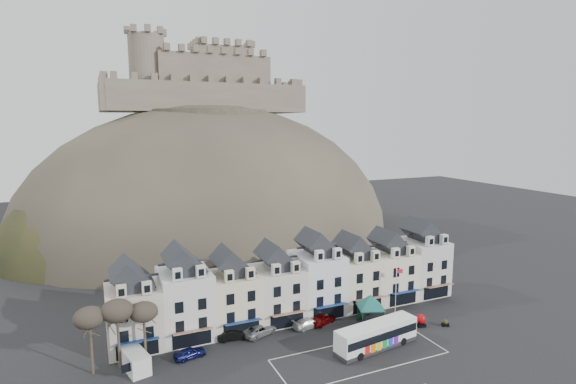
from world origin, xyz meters
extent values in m
plane|color=black|center=(0.00, 0.00, 0.00)|extent=(300.00, 300.00, 0.00)
cube|color=silver|center=(2.00, 1.25, 0.00)|extent=(22.00, 7.50, 0.01)
cube|color=beige|center=(-23.80, 16.00, 4.00)|extent=(6.80, 8.00, 8.00)
cube|color=#212329|center=(-23.80, 16.00, 9.20)|extent=(6.80, 5.76, 2.80)
cube|color=beige|center=(-25.30, 12.40, 8.90)|extent=(1.20, 0.80, 1.60)
cube|color=beige|center=(-22.30, 12.40, 8.90)|extent=(1.20, 0.80, 1.60)
cube|color=black|center=(-23.80, 11.97, 1.30)|extent=(5.10, 0.06, 2.20)
cube|color=navy|center=(-23.80, 11.30, 2.60)|extent=(5.10, 1.29, 0.43)
cube|color=silver|center=(-17.00, 16.00, 4.60)|extent=(6.80, 8.00, 9.20)
cube|color=#212329|center=(-17.00, 16.00, 10.40)|extent=(6.80, 5.76, 2.80)
cube|color=silver|center=(-18.50, 12.40, 10.10)|extent=(1.20, 0.80, 1.60)
cube|color=silver|center=(-15.50, 12.40, 10.10)|extent=(1.20, 0.80, 1.60)
cube|color=black|center=(-17.00, 11.97, 1.30)|extent=(5.10, 0.06, 2.20)
cube|color=maroon|center=(-17.00, 11.30, 2.60)|extent=(5.10, 1.29, 0.43)
cube|color=beige|center=(-10.20, 16.00, 4.00)|extent=(6.80, 8.00, 8.00)
cube|color=#212329|center=(-10.20, 16.00, 9.20)|extent=(6.80, 5.76, 2.80)
cube|color=beige|center=(-11.70, 12.40, 8.90)|extent=(1.20, 0.80, 1.60)
cube|color=beige|center=(-8.70, 12.40, 8.90)|extent=(1.20, 0.80, 1.60)
cube|color=black|center=(-10.20, 11.97, 1.30)|extent=(5.10, 0.06, 2.20)
cube|color=navy|center=(-10.20, 11.30, 2.60)|extent=(5.10, 1.29, 0.43)
cube|color=silver|center=(-3.40, 16.00, 4.00)|extent=(6.80, 8.00, 8.00)
cube|color=#212329|center=(-3.40, 16.00, 9.20)|extent=(6.80, 5.76, 2.80)
cube|color=silver|center=(-4.90, 12.40, 8.90)|extent=(1.20, 0.80, 1.60)
cube|color=silver|center=(-1.90, 12.40, 8.90)|extent=(1.20, 0.80, 1.60)
cube|color=black|center=(-3.40, 11.97, 1.30)|extent=(5.10, 0.06, 2.20)
cube|color=maroon|center=(-3.40, 11.30, 2.60)|extent=(5.10, 1.29, 0.43)
cube|color=white|center=(3.40, 16.00, 4.60)|extent=(6.80, 8.00, 9.20)
cube|color=#212329|center=(3.40, 16.00, 10.40)|extent=(6.80, 5.76, 2.80)
cube|color=white|center=(1.90, 12.40, 10.10)|extent=(1.20, 0.80, 1.60)
cube|color=white|center=(4.90, 12.40, 10.10)|extent=(1.20, 0.80, 1.60)
cube|color=black|center=(3.40, 11.97, 1.30)|extent=(5.10, 0.06, 2.20)
cube|color=navy|center=(3.40, 11.30, 2.60)|extent=(5.10, 1.29, 0.43)
cube|color=silver|center=(10.20, 16.00, 4.00)|extent=(6.80, 8.00, 8.00)
cube|color=#212329|center=(10.20, 16.00, 9.20)|extent=(6.80, 5.76, 2.80)
cube|color=silver|center=(8.70, 12.40, 8.90)|extent=(1.20, 0.80, 1.60)
cube|color=silver|center=(11.70, 12.40, 8.90)|extent=(1.20, 0.80, 1.60)
cube|color=black|center=(10.20, 11.97, 1.30)|extent=(5.10, 0.06, 2.20)
cube|color=maroon|center=(10.20, 11.30, 2.60)|extent=(5.10, 1.29, 0.43)
cube|color=white|center=(17.00, 16.00, 4.00)|extent=(6.80, 8.00, 8.00)
cube|color=#212329|center=(17.00, 16.00, 9.20)|extent=(6.80, 5.76, 2.80)
cube|color=white|center=(15.50, 12.40, 8.90)|extent=(1.20, 0.80, 1.60)
cube|color=white|center=(18.50, 12.40, 8.90)|extent=(1.20, 0.80, 1.60)
cube|color=black|center=(17.00, 11.97, 1.30)|extent=(5.10, 0.06, 2.20)
cube|color=navy|center=(17.00, 11.30, 2.60)|extent=(5.10, 1.29, 0.43)
cube|color=silver|center=(23.80, 16.00, 4.60)|extent=(6.80, 8.00, 9.20)
cube|color=#212329|center=(23.80, 16.00, 10.40)|extent=(6.80, 5.76, 2.80)
cube|color=silver|center=(22.30, 12.40, 10.10)|extent=(1.20, 0.80, 1.60)
cube|color=silver|center=(25.30, 12.40, 10.10)|extent=(1.20, 0.80, 1.60)
cube|color=black|center=(23.80, 11.97, 1.30)|extent=(5.10, 0.06, 2.20)
cube|color=maroon|center=(23.80, 11.30, 2.60)|extent=(5.10, 1.29, 0.43)
ellipsoid|color=#3A342D|center=(0.00, 70.00, 0.00)|extent=(96.00, 76.00, 68.00)
ellipsoid|color=#293018|center=(-22.00, 64.00, 0.00)|extent=(52.00, 44.00, 42.00)
ellipsoid|color=#3A342D|center=(24.00, 74.00, 0.00)|extent=(56.00, 48.00, 46.00)
ellipsoid|color=#293018|center=(-4.00, 56.00, 0.00)|extent=(40.00, 28.00, 28.00)
ellipsoid|color=#3A342D|center=(10.00, 58.00, 0.00)|extent=(36.00, 28.00, 24.00)
cylinder|color=#3A342D|center=(0.00, 70.00, 31.00)|extent=(30.00, 30.00, 3.00)
cube|color=#65574D|center=(0.00, 66.00, 35.50)|extent=(48.00, 2.20, 7.00)
cube|color=#65574D|center=(0.00, 86.00, 35.50)|extent=(48.00, 2.20, 7.00)
cube|color=#65574D|center=(-24.00, 76.00, 35.50)|extent=(2.20, 22.00, 7.00)
cube|color=#65574D|center=(24.00, 76.00, 35.50)|extent=(2.20, 22.00, 7.00)
cube|color=#65574D|center=(2.00, 76.00, 41.00)|extent=(28.00, 18.00, 10.00)
cube|color=#65574D|center=(6.00, 78.00, 42.50)|extent=(14.00, 12.00, 13.00)
cylinder|color=#65574D|center=(-14.00, 72.00, 41.00)|extent=(8.40, 8.40, 18.00)
cylinder|color=silver|center=(6.00, 78.00, 51.50)|extent=(0.16, 0.16, 5.00)
cylinder|color=#3E3527|center=(-29.00, 10.50, 2.87)|extent=(0.32, 0.32, 5.74)
ellipsoid|color=#383028|center=(-29.00, 10.50, 6.97)|extent=(3.61, 3.61, 2.54)
cylinder|color=#3E3527|center=(-26.00, 10.50, 3.01)|extent=(0.32, 0.32, 6.02)
ellipsoid|color=#383028|center=(-26.00, 10.50, 7.31)|extent=(3.78, 3.78, 2.67)
cylinder|color=#3E3527|center=(-23.00, 10.50, 2.73)|extent=(0.32, 0.32, 5.46)
ellipsoid|color=#383028|center=(-23.00, 10.50, 6.63)|extent=(3.43, 3.43, 2.42)
cube|color=#262628|center=(5.09, 2.22, 0.38)|extent=(12.33, 4.46, 0.55)
cube|color=white|center=(5.09, 2.22, 1.98)|extent=(12.32, 4.40, 2.76)
cube|color=black|center=(5.09, 2.22, 2.14)|extent=(12.10, 4.45, 1.04)
cube|color=white|center=(5.09, 2.22, 3.23)|extent=(12.07, 4.26, 0.27)
cube|color=orange|center=(11.01, 3.06, 3.05)|extent=(0.25, 1.31, 0.31)
cylinder|color=black|center=(8.85, 1.50, 0.49)|extent=(1.09, 0.49, 1.05)
cylinder|color=black|center=(8.50, 3.95, 0.49)|extent=(1.09, 0.49, 1.05)
cylinder|color=black|center=(1.45, 0.45, 0.49)|extent=(1.09, 0.49, 1.05)
cylinder|color=black|center=(1.10, 2.91, 0.49)|extent=(1.09, 0.49, 1.05)
cube|color=black|center=(7.39, 10.26, 1.31)|extent=(0.21, 0.21, 2.63)
cube|color=black|center=(10.17, 9.24, 1.31)|extent=(0.21, 0.21, 2.63)
cube|color=black|center=(6.38, 7.48, 1.31)|extent=(0.21, 0.21, 2.63)
cube|color=black|center=(9.15, 6.47, 1.31)|extent=(0.21, 0.21, 2.63)
cube|color=black|center=(8.27, 8.36, 2.63)|extent=(4.63, 4.63, 0.13)
cone|color=#145856|center=(8.27, 8.36, 3.61)|extent=(6.80, 6.80, 1.97)
cube|color=black|center=(14.72, 5.01, 0.23)|extent=(1.41, 1.41, 0.47)
sphere|color=#A2090E|center=(14.72, 5.01, 1.08)|extent=(1.46, 1.46, 1.46)
cylinder|color=silver|center=(14.00, 10.00, 3.69)|extent=(0.11, 0.11, 7.39)
cube|color=red|center=(14.49, 9.88, 6.83)|extent=(0.99, 0.27, 0.65)
cube|color=silver|center=(-24.39, 9.50, 1.18)|extent=(3.47, 5.58, 2.37)
cube|color=black|center=(-24.39, 9.50, 1.64)|extent=(2.10, 0.62, 1.01)
cube|color=black|center=(13.57, 7.00, 0.28)|extent=(1.18, 0.71, 0.55)
sphere|color=#293018|center=(13.57, 7.00, 0.72)|extent=(0.77, 0.77, 0.77)
cube|color=black|center=(18.00, 3.50, 0.25)|extent=(1.12, 0.85, 0.50)
sphere|color=#293018|center=(18.00, 3.50, 0.66)|extent=(0.71, 0.71, 0.71)
imported|color=#0E1348|center=(-17.80, 9.50, 0.69)|extent=(4.28, 2.45, 1.37)
imported|color=black|center=(-11.39, 12.00, 0.73)|extent=(4.62, 2.09, 1.47)
imported|color=gray|center=(-7.60, 11.88, 0.73)|extent=(5.68, 4.17, 1.45)
imported|color=silver|center=(-0.40, 11.14, 0.69)|extent=(4.99, 2.55, 1.39)
imported|color=#4D0405|center=(2.00, 11.33, 0.75)|extent=(4.77, 3.28, 1.51)
imported|color=black|center=(10.00, 9.50, 0.73)|extent=(4.56, 1.88, 1.47)
camera|label=1|loc=(-27.65, -43.59, 29.22)|focal=28.00mm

